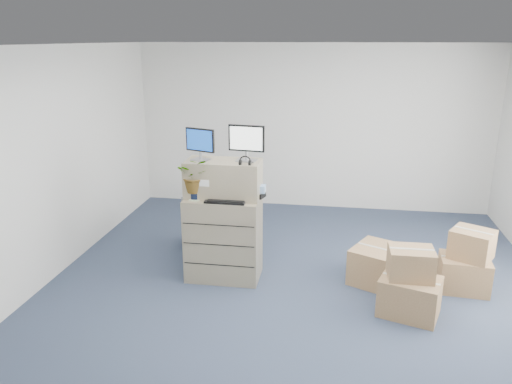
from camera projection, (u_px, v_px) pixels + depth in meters
ground at (292, 304)px, 5.62m from camera, size 7.00×7.00×0.00m
wall_back at (313, 128)px, 8.52m from camera, size 6.00×0.02×2.80m
filing_cabinet_lower at (224, 238)px, 6.13m from camera, size 0.89×0.54×1.04m
filing_cabinet_upper at (223, 179)px, 5.95m from camera, size 0.89×0.45×0.44m
monitor_left at (200, 142)px, 5.84m from camera, size 0.37×0.20×0.38m
monitor_right at (246, 141)px, 5.79m from camera, size 0.43×0.19×0.43m
headphones at (245, 161)px, 5.69m from camera, size 0.14×0.01×0.14m
keyboard at (226, 201)px, 5.81m from camera, size 0.48×0.21×0.02m
mouse at (247, 201)px, 5.81m from camera, size 0.10×0.07×0.03m
water_bottle at (229, 186)px, 5.99m from camera, size 0.07×0.07×0.25m
phone_dock at (224, 193)px, 6.01m from camera, size 0.05×0.04×0.12m
external_drive at (256, 195)px, 5.99m from camera, size 0.24×0.20×0.06m
tissue_box at (256, 189)px, 5.97m from camera, size 0.24×0.12×0.09m
potted_plant at (195, 180)px, 5.86m from camera, size 0.41×0.45×0.41m
office_chair at (215, 222)px, 6.96m from camera, size 1.04×1.02×0.80m
cardboard_boxes at (418, 271)px, 5.75m from camera, size 1.72×1.44×0.75m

